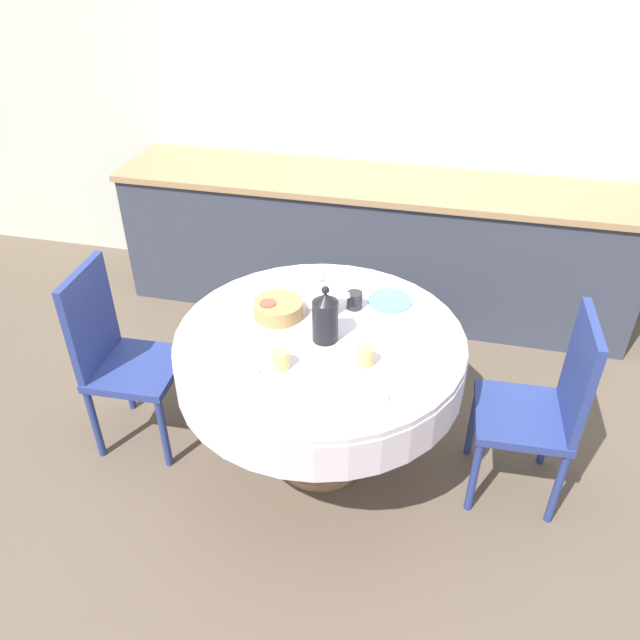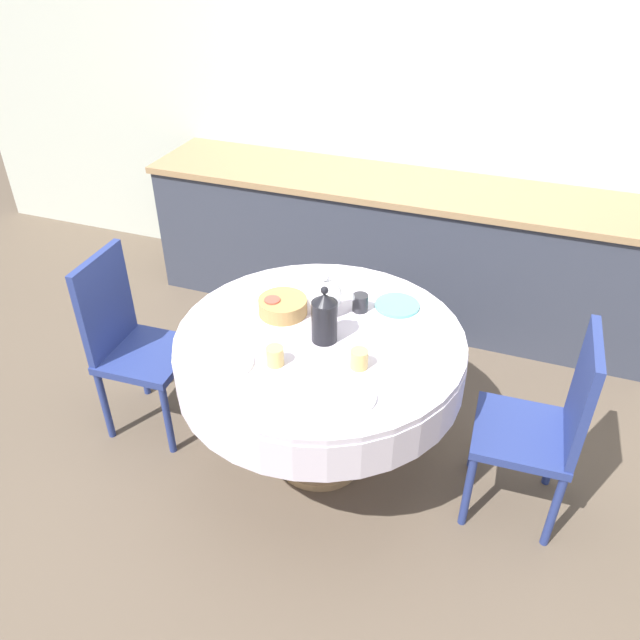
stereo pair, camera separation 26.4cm
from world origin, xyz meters
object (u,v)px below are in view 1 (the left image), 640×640
(chair_left, at_px, (545,403))
(teapot, at_px, (321,296))
(chair_right, at_px, (118,352))
(coffee_carafe, at_px, (325,317))

(chair_left, xyz_separation_m, teapot, (-1.02, 0.13, 0.32))
(chair_right, bearing_deg, coffee_carafe, 88.69)
(coffee_carafe, distance_m, teapot, 0.21)
(chair_left, bearing_deg, teapot, 80.14)
(chair_right, bearing_deg, chair_left, 89.90)
(chair_left, distance_m, teapot, 1.07)
(coffee_carafe, bearing_deg, chair_left, 3.89)
(coffee_carafe, xyz_separation_m, teapot, (-0.07, 0.20, -0.02))
(chair_left, xyz_separation_m, chair_right, (-1.96, -0.09, 0.00))
(chair_left, height_order, teapot, chair_left)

